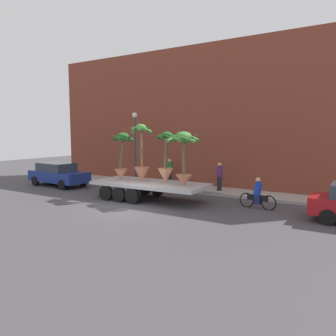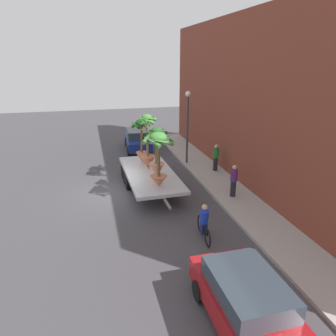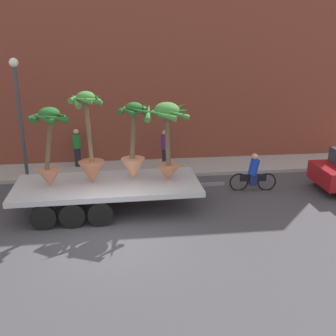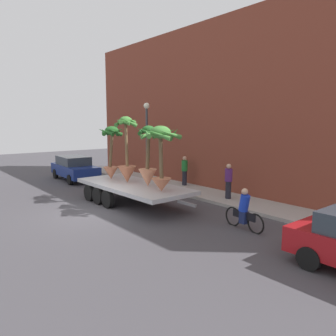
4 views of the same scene
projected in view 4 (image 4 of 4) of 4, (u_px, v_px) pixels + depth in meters
The scene contains 13 objects.
ground_plane at pixel (96, 213), 14.15m from camera, with size 60.00×60.00×0.00m, color #423F44.
sidewalk at pixel (198, 192), 17.95m from camera, with size 24.00×2.20×0.15m, color #A39E99.
building_facade at pixel (221, 107), 18.37m from camera, with size 24.00×1.20×9.34m, color brown.
flatbed_trailer at pixel (130, 187), 15.66m from camera, with size 7.32×2.76×0.98m.
potted_palm_rear at pixel (148, 162), 14.71m from camera, with size 1.16×1.24×2.73m.
potted_palm_middle at pixel (161, 153), 13.66m from camera, with size 1.57×1.67×2.73m.
potted_palm_front at pixel (127, 156), 15.66m from camera, with size 1.11×1.07×3.14m.
potted_palm_extra at pixel (111, 151), 16.57m from camera, with size 1.39×1.45×2.67m.
cyclist at pixel (244, 211), 11.92m from camera, with size 1.84×0.37×1.54m.
trailing_car at pixel (74, 168), 22.01m from camera, with size 4.58×2.11×1.58m.
pedestrian_near_gate at pixel (228, 180), 16.02m from camera, with size 0.36×0.36×1.71m.
pedestrian_far_left at pixel (185, 170), 19.41m from camera, with size 0.36×0.36×1.71m.
street_lamp at pixel (147, 132), 19.81m from camera, with size 0.36×0.36×4.83m.
Camera 4 is at (12.60, -6.28, 3.88)m, focal length 35.35 mm.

